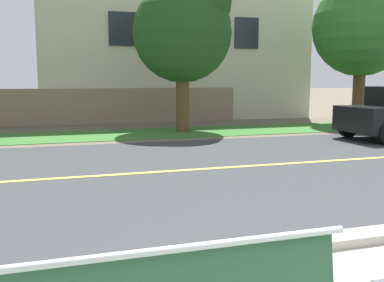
{
  "coord_description": "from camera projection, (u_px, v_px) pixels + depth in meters",
  "views": [
    {
      "loc": [
        -1.63,
        -1.4,
        1.74
      ],
      "look_at": [
        -0.06,
        3.6,
        1.0
      ],
      "focal_mm": 40.85,
      "sensor_mm": 36.0,
      "label": 1
    }
  ],
  "objects": [
    {
      "name": "shade_tree_centre",
      "position": [
        366.0,
        20.0,
        16.63
      ],
      "size": [
        3.73,
        3.73,
        6.16
      ],
      "color": "brown",
      "rests_on": "ground_plane"
    },
    {
      "name": "house_across_street",
      "position": [
        168.0,
        38.0,
        20.88
      ],
      "size": [
        12.69,
        6.91,
        7.34
      ],
      "color": "beige",
      "rests_on": "ground_plane"
    },
    {
      "name": "shade_tree_left",
      "position": [
        186.0,
        25.0,
        14.26
      ],
      "size": [
        3.27,
        3.27,
        5.4
      ],
      "color": "brown",
      "rests_on": "ground_plane"
    },
    {
      "name": "curb_edge",
      "position": [
        236.0,
        253.0,
        4.26
      ],
      "size": [
        44.0,
        0.3,
        0.11
      ],
      "primitive_type": "cube",
      "color": "#ADA89E",
      "rests_on": "ground_plane"
    },
    {
      "name": "garden_wall",
      "position": [
        77.0,
        107.0,
        16.94
      ],
      "size": [
        13.0,
        0.36,
        1.4
      ],
      "primitive_type": "cube",
      "color": "gray",
      "rests_on": "ground_plane"
    },
    {
      "name": "street_asphalt",
      "position": [
        149.0,
        173.0,
        8.19
      ],
      "size": [
        52.0,
        8.0,
        0.01
      ],
      "primitive_type": "cube",
      "color": "#383A3D",
      "rests_on": "ground_plane"
    },
    {
      "name": "ground_plane",
      "position": [
        135.0,
        159.0,
        9.61
      ],
      "size": [
        140.0,
        140.0,
        0.0
      ],
      "primitive_type": "plane",
      "color": "#665B4C"
    },
    {
      "name": "far_verge_grass",
      "position": [
        110.0,
        135.0,
        13.77
      ],
      "size": [
        48.0,
        2.8,
        0.02
      ],
      "primitive_type": "cube",
      "color": "#38702D",
      "rests_on": "ground_plane"
    },
    {
      "name": "road_centre_line",
      "position": [
        149.0,
        173.0,
        8.19
      ],
      "size": [
        48.0,
        0.14,
        0.01
      ],
      "primitive_type": "cube",
      "color": "#E0CC4C",
      "rests_on": "ground_plane"
    }
  ]
}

